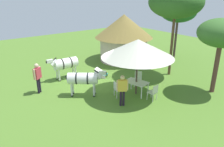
# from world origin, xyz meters

# --- Properties ---
(ground_plane) EXTENTS (36.00, 36.00, 0.00)m
(ground_plane) POSITION_xyz_m (0.00, 0.00, 0.00)
(ground_plane) COLOR #4F7829
(thatched_hut) EXTENTS (4.72, 4.72, 3.78)m
(thatched_hut) POSITION_xyz_m (-3.43, 4.71, 2.07)
(thatched_hut) COLOR beige
(thatched_hut) RESTS_ON ground_plane
(shade_umbrella) EXTENTS (3.95, 3.95, 3.16)m
(shade_umbrella) POSITION_xyz_m (2.04, 1.12, 2.67)
(shade_umbrella) COLOR #4D3931
(shade_umbrella) RESTS_ON ground_plane
(patio_dining_table) EXTENTS (1.43, 1.09, 0.74)m
(patio_dining_table) POSITION_xyz_m (2.04, 1.12, 0.65)
(patio_dining_table) COLOR silver
(patio_dining_table) RESTS_ON ground_plane
(patio_chair_near_lawn) EXTENTS (0.61, 0.61, 0.90)m
(patio_chair_near_lawn) POSITION_xyz_m (1.25, 1.99, 0.52)
(patio_chair_near_lawn) COLOR silver
(patio_chair_near_lawn) RESTS_ON ground_plane
(patio_chair_west_end) EXTENTS (0.54, 0.52, 0.90)m
(patio_chair_west_end) POSITION_xyz_m (1.72, -0.01, 0.52)
(patio_chair_west_end) COLOR white
(patio_chair_west_end) RESTS_ON ground_plane
(patio_chair_near_hut) EXTENTS (0.49, 0.50, 0.90)m
(patio_chair_near_hut) POSITION_xyz_m (3.19, 1.31, 0.52)
(patio_chair_near_hut) COLOR silver
(patio_chair_near_hut) RESTS_ON ground_plane
(guest_beside_umbrella) EXTENTS (0.41, 0.52, 1.66)m
(guest_beside_umbrella) POSITION_xyz_m (2.63, -0.40, 1.00)
(guest_beside_umbrella) COLOR black
(guest_beside_umbrella) RESTS_ON ground_plane
(standing_watcher) EXTENTS (0.47, 0.52, 1.77)m
(standing_watcher) POSITION_xyz_m (-1.42, -3.26, 1.07)
(standing_watcher) COLOR black
(standing_watcher) RESTS_ON ground_plane
(striped_lounge_chair) EXTENTS (0.97, 0.90, 0.60)m
(striped_lounge_chair) POSITION_xyz_m (-1.31, 1.03, 0.25)
(striped_lounge_chair) COLOR teal
(striped_lounge_chair) RESTS_ON ground_plane
(zebra_nearest_camera) EXTENTS (1.62, 1.93, 1.53)m
(zebra_nearest_camera) POSITION_xyz_m (0.41, -1.34, 0.99)
(zebra_nearest_camera) COLOR silver
(zebra_nearest_camera) RESTS_ON ground_plane
(zebra_by_umbrella) EXTENTS (0.76, 2.22, 1.58)m
(zebra_by_umbrella) POSITION_xyz_m (-2.50, -1.07, 1.04)
(zebra_by_umbrella) COLOR silver
(zebra_by_umbrella) RESTS_ON ground_plane
(acacia_tree_far_lawn) EXTENTS (2.58, 2.58, 4.22)m
(acacia_tree_far_lawn) POSITION_xyz_m (4.51, 4.88, 3.41)
(acacia_tree_far_lawn) COLOR brown
(acacia_tree_far_lawn) RESTS_ON ground_plane
(acacia_tree_behind_hut) EXTENTS (3.46, 3.46, 5.92)m
(acacia_tree_behind_hut) POSITION_xyz_m (1.13, 5.12, 4.86)
(acacia_tree_behind_hut) COLOR brown
(acacia_tree_behind_hut) RESTS_ON ground_plane
(acacia_tree_left_background) EXTENTS (2.97, 2.97, 4.81)m
(acacia_tree_left_background) POSITION_xyz_m (-1.38, 8.80, 3.90)
(acacia_tree_left_background) COLOR #4C3635
(acacia_tree_left_background) RESTS_ON ground_plane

